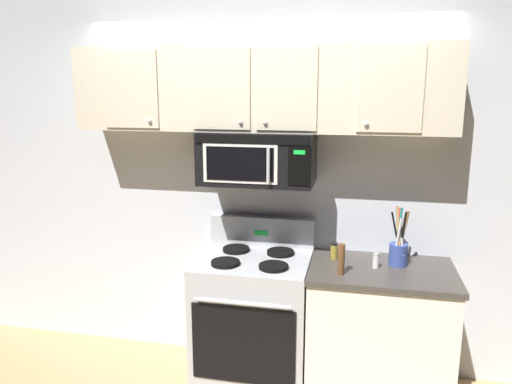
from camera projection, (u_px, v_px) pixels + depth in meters
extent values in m
cube|color=silver|center=(265.00, 184.00, 3.53)|extent=(5.20, 0.10, 2.70)
cube|color=#B7BABF|center=(254.00, 320.00, 3.36)|extent=(0.76, 0.64, 0.90)
cube|color=black|center=(243.00, 346.00, 3.06)|extent=(0.67, 0.01, 0.52)
cylinder|color=#B7BABF|center=(241.00, 303.00, 2.96)|extent=(0.61, 0.03, 0.03)
cube|color=#B7BABF|center=(262.00, 232.00, 3.52)|extent=(0.76, 0.07, 0.22)
cube|color=#19D83F|center=(261.00, 233.00, 3.49)|extent=(0.10, 0.00, 0.04)
cylinder|color=black|center=(225.00, 263.00, 3.17)|extent=(0.19, 0.19, 0.02)
cylinder|color=black|center=(274.00, 267.00, 3.10)|extent=(0.19, 0.19, 0.02)
cylinder|color=black|center=(236.00, 249.00, 3.43)|extent=(0.19, 0.19, 0.02)
cylinder|color=black|center=(281.00, 252.00, 3.37)|extent=(0.19, 0.19, 0.02)
cube|color=black|center=(258.00, 158.00, 3.25)|extent=(0.76, 0.39, 0.35)
cube|color=black|center=(251.00, 140.00, 3.03)|extent=(0.73, 0.01, 0.06)
cube|color=white|center=(240.00, 164.00, 3.08)|extent=(0.49, 0.01, 0.25)
cube|color=black|center=(240.00, 164.00, 3.08)|extent=(0.44, 0.01, 0.22)
cube|color=black|center=(299.00, 166.00, 3.00)|extent=(0.14, 0.01, 0.25)
cube|color=#19D83F|center=(299.00, 152.00, 2.98)|extent=(0.07, 0.00, 0.03)
cylinder|color=#B7BABF|center=(268.00, 165.00, 3.02)|extent=(0.02, 0.02, 0.23)
cube|color=beige|center=(259.00, 89.00, 3.18)|extent=(2.50, 0.33, 0.55)
cube|color=beige|center=(130.00, 89.00, 3.19)|extent=(0.38, 0.01, 0.51)
sphere|color=#B7BABF|center=(149.00, 121.00, 3.19)|extent=(0.03, 0.03, 0.03)
cube|color=beige|center=(221.00, 89.00, 3.06)|extent=(0.38, 0.01, 0.51)
sphere|color=#B7BABF|center=(240.00, 122.00, 3.07)|extent=(0.03, 0.03, 0.03)
cube|color=beige|center=(286.00, 89.00, 2.98)|extent=(0.38, 0.01, 0.51)
sphere|color=#B7BABF|center=(265.00, 123.00, 3.03)|extent=(0.03, 0.03, 0.03)
cube|color=beige|center=(391.00, 89.00, 2.85)|extent=(0.38, 0.01, 0.51)
sphere|color=#B7BABF|center=(366.00, 124.00, 2.91)|extent=(0.03, 0.03, 0.03)
cube|color=white|center=(378.00, 335.00, 3.21)|extent=(0.90, 0.62, 0.86)
cube|color=#423D38|center=(382.00, 271.00, 3.11)|extent=(0.93, 0.65, 0.03)
cylinder|color=#384C9E|center=(398.00, 255.00, 3.14)|extent=(0.12, 0.12, 0.14)
cylinder|color=black|center=(402.00, 233.00, 3.09)|extent=(0.05, 0.02, 0.29)
cylinder|color=#A87A47|center=(398.00, 231.00, 3.11)|extent=(0.05, 0.10, 0.31)
cylinder|color=teal|center=(399.00, 230.00, 3.13)|extent=(0.03, 0.05, 0.31)
cylinder|color=olive|center=(403.00, 233.00, 3.10)|extent=(0.06, 0.04, 0.29)
cylinder|color=red|center=(399.00, 232.00, 3.11)|extent=(0.02, 0.09, 0.30)
cylinder|color=#BCBCC1|center=(398.00, 237.00, 3.09)|extent=(0.05, 0.05, 0.24)
cylinder|color=silver|center=(401.00, 232.00, 3.10)|extent=(0.05, 0.10, 0.30)
cylinder|color=black|center=(396.00, 233.00, 3.12)|extent=(0.08, 0.04, 0.28)
cylinder|color=white|center=(376.00, 262.00, 3.10)|extent=(0.04, 0.04, 0.08)
cylinder|color=#B7BABF|center=(376.00, 255.00, 3.09)|extent=(0.04, 0.04, 0.02)
cylinder|color=brown|center=(341.00, 259.00, 2.98)|extent=(0.04, 0.04, 0.20)
cylinder|color=olive|center=(334.00, 252.00, 3.27)|extent=(0.05, 0.05, 0.10)
cylinder|color=black|center=(334.00, 244.00, 3.26)|extent=(0.05, 0.05, 0.02)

